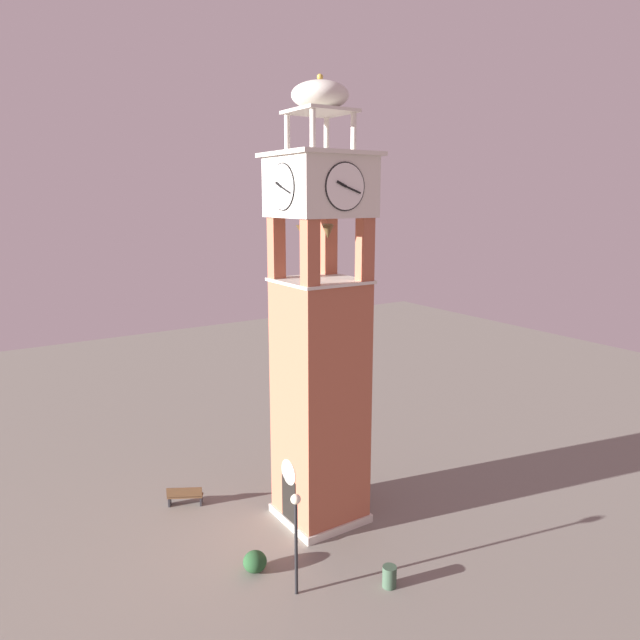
{
  "coord_description": "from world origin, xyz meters",
  "views": [
    {
      "loc": [
        19.74,
        -12.96,
        13.88
      ],
      "look_at": [
        0.0,
        0.0,
        8.94
      ],
      "focal_mm": 32.74,
      "sensor_mm": 36.0,
      "label": 1
    }
  ],
  "objects_px": {
    "park_bench": "(185,496)",
    "lamp_post": "(296,526)",
    "trash_bin": "(389,577)",
    "clock_tower": "(320,349)"
  },
  "relations": [
    {
      "from": "park_bench",
      "to": "lamp_post",
      "type": "bearing_deg",
      "value": 8.04
    },
    {
      "from": "park_bench",
      "to": "trash_bin",
      "type": "height_order",
      "value": "park_bench"
    },
    {
      "from": "park_bench",
      "to": "trash_bin",
      "type": "bearing_deg",
      "value": 23.5
    },
    {
      "from": "lamp_post",
      "to": "trash_bin",
      "type": "bearing_deg",
      "value": 63.27
    },
    {
      "from": "park_bench",
      "to": "trash_bin",
      "type": "xyz_separation_m",
      "value": [
        9.57,
        4.16,
        -0.08
      ]
    },
    {
      "from": "clock_tower",
      "to": "park_bench",
      "type": "xyz_separation_m",
      "value": [
        -4.19,
        -4.68,
        -7.22
      ]
    },
    {
      "from": "trash_bin",
      "to": "park_bench",
      "type": "bearing_deg",
      "value": -156.5
    },
    {
      "from": "park_bench",
      "to": "clock_tower",
      "type": "bearing_deg",
      "value": 48.19
    },
    {
      "from": "clock_tower",
      "to": "park_bench",
      "type": "height_order",
      "value": "clock_tower"
    },
    {
      "from": "park_bench",
      "to": "lamp_post",
      "type": "distance_m",
      "value": 8.42
    }
  ]
}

